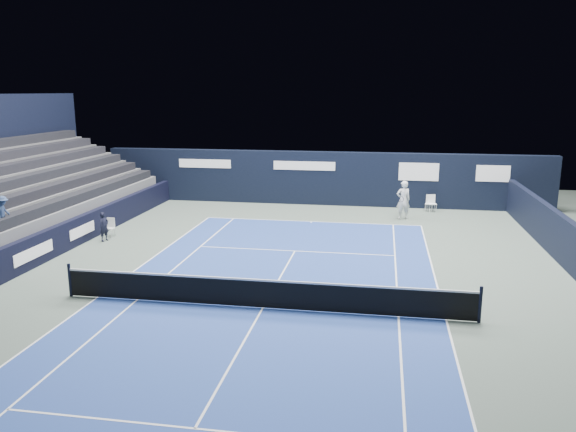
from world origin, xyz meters
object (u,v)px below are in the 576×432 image
folding_chair_back_b (432,202)px  folding_chair_back_a (430,200)px  tennis_player (403,200)px  line_judge_chair (110,226)px  tennis_net (263,293)px

folding_chair_back_b → folding_chair_back_a: bearing=120.8°
folding_chair_back_a → tennis_player: 2.80m
line_judge_chair → folding_chair_back_a: bearing=30.2°
tennis_net → tennis_player: bearing=70.9°
folding_chair_back_b → line_judge_chair: folding_chair_back_b is taller
folding_chair_back_b → line_judge_chair: bearing=-163.8°
line_judge_chair → tennis_net: 11.45m
folding_chair_back_a → line_judge_chair: (-14.88, -8.23, -0.11)m
tennis_player → folding_chair_back_b: bearing=53.1°
folding_chair_back_b → tennis_player: 2.77m
folding_chair_back_a → tennis_net: tennis_net is taller
folding_chair_back_b → line_judge_chair: (-15.00, -8.11, -0.04)m
folding_chair_back_a → line_judge_chair: bearing=-137.9°
folding_chair_back_a → folding_chair_back_b: folding_chair_back_b is taller
line_judge_chair → tennis_player: tennis_player is taller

